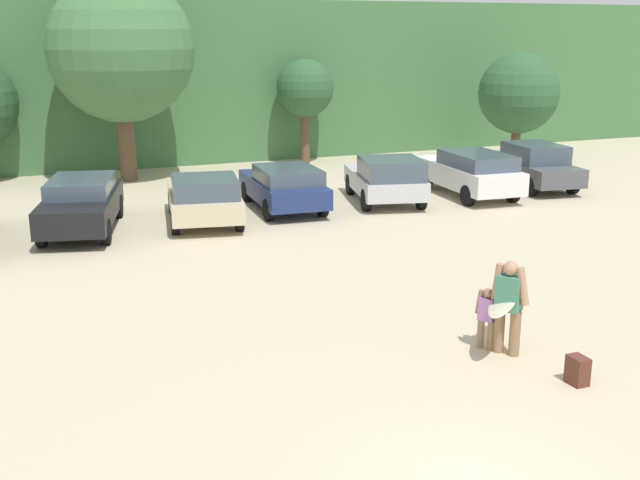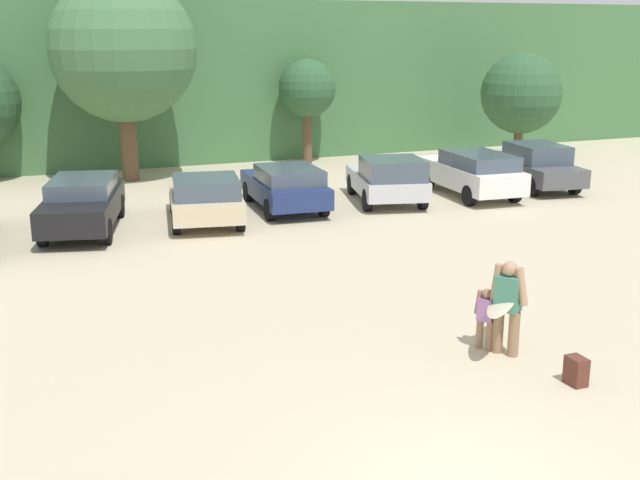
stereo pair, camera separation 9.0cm
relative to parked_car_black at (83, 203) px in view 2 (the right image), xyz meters
name	(u,v)px [view 2 (the right image)]	position (x,y,z in m)	size (l,w,h in m)	color
hillside_ridge	(109,77)	(2.90, 15.47, 2.50)	(108.00, 12.00, 6.57)	#427042
tree_far_left	(123,49)	(2.39, 7.10, 3.92)	(5.18, 5.18, 7.31)	brown
tree_center_left	(307,89)	(9.87, 8.40, 2.24)	(2.35, 2.35, 4.25)	brown
tree_right	(521,93)	(18.35, 5.60, 2.03)	(3.35, 3.35, 4.50)	brown
parked_car_black	(83,203)	(0.00, 0.00, 0.00)	(2.86, 4.95, 1.44)	black
parked_car_champagne	(205,197)	(3.33, -0.36, -0.04)	(2.65, 4.48, 1.41)	beige
parked_car_navy	(285,186)	(6.01, 0.36, -0.04)	(2.13, 4.36, 1.38)	navy
parked_car_silver	(388,179)	(9.34, 0.01, 0.02)	(2.80, 4.25, 1.53)	silver
parked_car_white	(472,172)	(12.44, -0.03, 0.03)	(2.10, 4.59, 1.50)	white
parked_car_dark_gray	(534,165)	(15.27, 0.46, 0.01)	(2.34, 4.77, 1.55)	#4C4F54
person_adult	(508,302)	(5.71, -11.54, 0.15)	(0.48, 0.64, 1.64)	#8C6B4C
person_child	(486,315)	(5.50, -11.24, -0.16)	(0.32, 0.43, 1.10)	#8C6B4C
surfboard_cream	(503,301)	(5.70, -11.41, 0.12)	(1.55, 1.63, 0.23)	beige
backpack_dropped	(576,371)	(6.03, -12.96, -0.56)	(0.24, 0.34, 0.45)	#592D23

